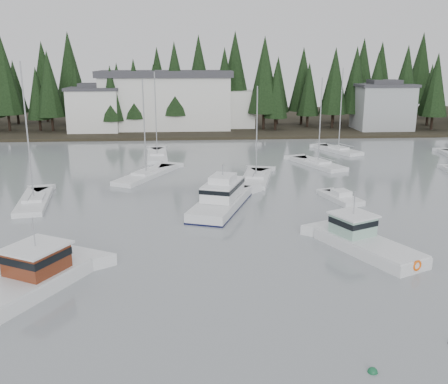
% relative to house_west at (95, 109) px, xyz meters
% --- Properties ---
extents(far_shore_land, '(240.00, 54.00, 1.00)m').
position_rel_house_west_xyz_m(far_shore_land, '(18.00, 18.00, -4.65)').
color(far_shore_land, black).
rests_on(far_shore_land, ground).
extents(conifer_treeline, '(200.00, 22.00, 20.00)m').
position_rel_house_west_xyz_m(conifer_treeline, '(18.00, 7.00, -4.65)').
color(conifer_treeline, black).
rests_on(conifer_treeline, ground).
extents(house_west, '(9.54, 7.42, 8.75)m').
position_rel_house_west_xyz_m(house_west, '(0.00, 0.00, 0.00)').
color(house_west, silver).
rests_on(house_west, ground).
extents(house_east_a, '(10.60, 8.48, 9.25)m').
position_rel_house_west_xyz_m(house_east_a, '(54.00, -1.00, 0.25)').
color(house_east_a, '#999EA0').
rests_on(house_east_a, ground).
extents(harbor_inn, '(29.50, 11.50, 10.90)m').
position_rel_house_west_xyz_m(harbor_inn, '(15.04, 3.34, 1.12)').
color(harbor_inn, silver).
rests_on(harbor_inn, ground).
extents(lobster_boat_brown, '(7.84, 10.50, 5.01)m').
position_rel_house_west_xyz_m(lobster_boat_brown, '(7.10, -66.52, -4.08)').
color(lobster_boat_brown, silver).
rests_on(lobster_boat_brown, ground).
extents(cabin_cruiser_center, '(6.90, 11.44, 4.70)m').
position_rel_house_west_xyz_m(cabin_cruiser_center, '(20.23, -49.39, -3.95)').
color(cabin_cruiser_center, silver).
rests_on(cabin_cruiser_center, ground).
extents(lobster_boat_teal, '(6.34, 8.99, 4.74)m').
position_rel_house_west_xyz_m(lobster_boat_teal, '(29.82, -60.98, -4.09)').
color(lobster_boat_teal, silver).
rests_on(lobster_boat_teal, ground).
extents(sailboat_0, '(3.93, 9.47, 13.87)m').
position_rel_house_west_xyz_m(sailboat_0, '(2.30, -46.85, -4.57)').
color(sailboat_0, silver).
rests_on(sailboat_0, ground).
extents(sailboat_1, '(4.98, 9.45, 11.18)m').
position_rel_house_west_xyz_m(sailboat_1, '(24.86, -38.82, -4.60)').
color(sailboat_1, silver).
rests_on(sailboat_1, ground).
extents(sailboat_3, '(5.69, 8.63, 12.82)m').
position_rel_house_west_xyz_m(sailboat_3, '(39.66, -21.46, -4.58)').
color(sailboat_3, silver).
rests_on(sailboat_3, ground).
extents(sailboat_4, '(5.90, 9.48, 11.81)m').
position_rel_house_west_xyz_m(sailboat_4, '(34.03, -31.34, -4.60)').
color(sailboat_4, silver).
rests_on(sailboat_4, ground).
extents(sailboat_5, '(7.23, 10.95, 11.87)m').
position_rel_house_west_xyz_m(sailboat_5, '(12.16, -36.15, -4.60)').
color(sailboat_5, silver).
rests_on(sailboat_5, ground).
extents(sailboat_8, '(3.42, 10.73, 12.38)m').
position_rel_house_west_xyz_m(sailboat_8, '(12.71, -23.83, -4.60)').
color(sailboat_8, silver).
rests_on(sailboat_8, ground).
extents(runabout_1, '(3.45, 5.46, 1.42)m').
position_rel_house_west_xyz_m(runabout_1, '(32.11, -47.77, -4.52)').
color(runabout_1, silver).
rests_on(runabout_1, ground).
extents(mooring_buoy_green, '(0.46, 0.46, 0.46)m').
position_rel_house_west_xyz_m(mooring_buoy_green, '(25.24, -75.26, -4.65)').
color(mooring_buoy_green, '#145933').
rests_on(mooring_buoy_green, ground).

